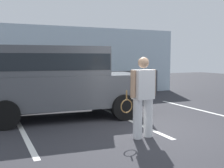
% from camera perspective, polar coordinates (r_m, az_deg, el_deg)
% --- Properties ---
extents(ground_plane, '(40.00, 40.00, 0.00)m').
position_cam_1_polar(ground_plane, '(6.56, 7.92, -9.94)').
color(ground_plane, '#2D2D33').
extents(parking_stripe_0, '(0.12, 4.40, 0.01)m').
position_cam_1_polar(parking_stripe_0, '(7.07, -18.21, -9.01)').
color(parking_stripe_0, silver).
rests_on(parking_stripe_0, ground_plane).
extents(parking_stripe_1, '(0.12, 4.40, 0.01)m').
position_cam_1_polar(parking_stripe_1, '(7.89, 2.93, -7.23)').
color(parking_stripe_1, silver).
rests_on(parking_stripe_1, ground_plane).
extents(parking_stripe_2, '(0.12, 4.40, 0.01)m').
position_cam_1_polar(parking_stripe_2, '(9.53, 18.33, -5.29)').
color(parking_stripe_2, silver).
rests_on(parking_stripe_2, ground_plane).
extents(house_frontage, '(10.91, 0.40, 3.12)m').
position_cam_1_polar(house_frontage, '(12.52, -8.84, 4.17)').
color(house_frontage, silver).
rests_on(house_frontage, ground_plane).
extents(parked_suv, '(4.75, 2.50, 2.05)m').
position_cam_1_polar(parked_suv, '(8.08, -11.00, 1.17)').
color(parked_suv, '#4C4F54').
rests_on(parked_suv, ground_plane).
extents(tennis_player_man, '(0.91, 0.32, 1.75)m').
position_cam_1_polar(tennis_player_man, '(5.97, 6.43, -2.58)').
color(tennis_player_man, white).
rests_on(tennis_player_man, ground_plane).
extents(potted_plant_by_porch, '(0.63, 0.63, 0.83)m').
position_cam_1_polar(potted_plant_by_porch, '(12.74, 4.41, -0.28)').
color(potted_plant_by_porch, brown).
rests_on(potted_plant_by_porch, ground_plane).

